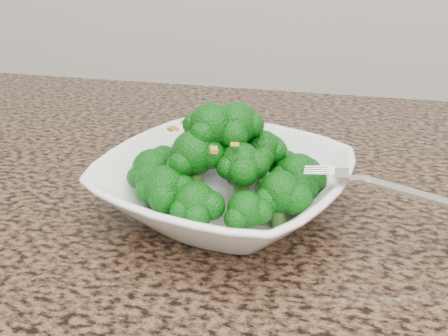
# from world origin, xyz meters

# --- Properties ---
(granite_counter) EXTENTS (1.64, 1.04, 0.03)m
(granite_counter) POSITION_xyz_m (0.00, 0.30, 0.89)
(granite_counter) COLOR brown
(granite_counter) RESTS_ON cabinet
(bowl) EXTENTS (0.29, 0.29, 0.06)m
(bowl) POSITION_xyz_m (-0.07, 0.40, 0.93)
(bowl) COLOR white
(bowl) RESTS_ON granite_counter
(broccoli_pile) EXTENTS (0.21, 0.21, 0.07)m
(broccoli_pile) POSITION_xyz_m (-0.07, 0.40, 0.99)
(broccoli_pile) COLOR #0A5A0C
(broccoli_pile) RESTS_ON bowl
(garlic_topping) EXTENTS (0.12, 0.12, 0.01)m
(garlic_topping) POSITION_xyz_m (-0.07, 0.40, 1.03)
(garlic_topping) COLOR gold
(garlic_topping) RESTS_ON broccoli_pile
(fork) EXTENTS (0.17, 0.03, 0.01)m
(fork) POSITION_xyz_m (0.06, 0.38, 0.96)
(fork) COLOR silver
(fork) RESTS_ON bowl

